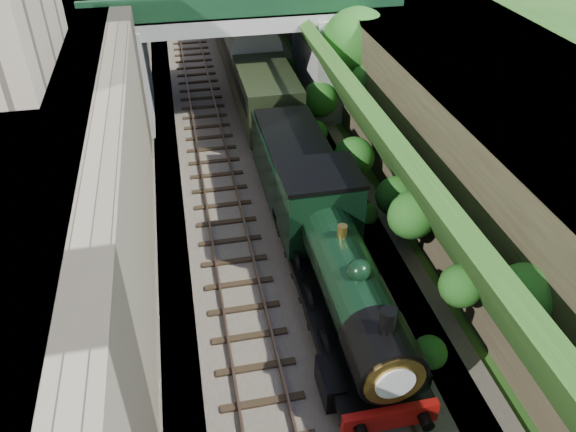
{
  "coord_description": "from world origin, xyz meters",
  "views": [
    {
      "loc": [
        -3.37,
        -6.78,
        14.17
      ],
      "look_at": [
        0.0,
        9.32,
        2.42
      ],
      "focal_mm": 35.0,
      "sensor_mm": 36.0,
      "label": 1
    }
  ],
  "objects_px": {
    "locomotive": "(341,273)",
    "road_bridge": "(251,39)",
    "tree": "(358,45)",
    "tender": "(293,168)"
  },
  "relations": [
    {
      "from": "road_bridge",
      "to": "tender",
      "type": "bearing_deg",
      "value": -88.55
    },
    {
      "from": "road_bridge",
      "to": "locomotive",
      "type": "relative_size",
      "value": 1.56
    },
    {
      "from": "road_bridge",
      "to": "locomotive",
      "type": "distance_m",
      "value": 17.6
    },
    {
      "from": "tree",
      "to": "locomotive",
      "type": "distance_m",
      "value": 14.72
    },
    {
      "from": "locomotive",
      "to": "road_bridge",
      "type": "bearing_deg",
      "value": 90.84
    },
    {
      "from": "tender",
      "to": "tree",
      "type": "bearing_deg",
      "value": 53.24
    },
    {
      "from": "road_bridge",
      "to": "locomotive",
      "type": "bearing_deg",
      "value": -89.16
    },
    {
      "from": "tree",
      "to": "tender",
      "type": "distance_m",
      "value": 8.44
    },
    {
      "from": "road_bridge",
      "to": "tree",
      "type": "height_order",
      "value": "road_bridge"
    },
    {
      "from": "tree",
      "to": "locomotive",
      "type": "relative_size",
      "value": 0.65
    }
  ]
}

